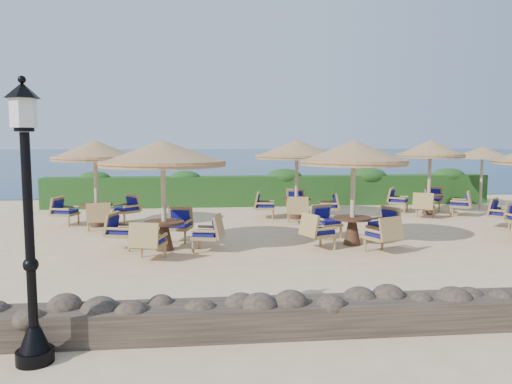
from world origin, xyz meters
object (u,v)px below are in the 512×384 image
(cafe_set_0, at_px, (163,173))
(cafe_set_4, at_px, (297,165))
(cafe_set_3, at_px, (95,166))
(cafe_set_5, at_px, (430,167))
(lamp_post, at_px, (29,235))
(extra_parasol, at_px, (483,153))
(cafe_set_1, at_px, (353,174))

(cafe_set_0, xyz_separation_m, cafe_set_4, (4.07, 4.45, -0.05))
(cafe_set_3, xyz_separation_m, cafe_set_5, (11.29, 1.39, -0.16))
(lamp_post, distance_m, cafe_set_5, 14.90)
(extra_parasol, relative_size, cafe_set_3, 0.88)
(lamp_post, bearing_deg, cafe_set_4, 63.87)
(cafe_set_1, bearing_deg, extra_parasol, 40.43)
(cafe_set_3, height_order, cafe_set_4, same)
(lamp_post, bearing_deg, cafe_set_3, 97.35)
(cafe_set_1, bearing_deg, cafe_set_4, 98.38)
(cafe_set_4, bearing_deg, cafe_set_0, -132.44)
(lamp_post, height_order, cafe_set_4, lamp_post)
(cafe_set_1, distance_m, cafe_set_4, 4.35)
(extra_parasol, bearing_deg, cafe_set_4, -168.53)
(cafe_set_0, relative_size, cafe_set_1, 1.07)
(extra_parasol, relative_size, cafe_set_1, 0.85)
(cafe_set_4, relative_size, cafe_set_5, 1.05)
(cafe_set_0, distance_m, cafe_set_1, 4.70)
(cafe_set_3, bearing_deg, extra_parasol, 9.83)
(cafe_set_1, bearing_deg, lamp_post, -133.04)
(cafe_set_5, bearing_deg, extra_parasol, 21.51)
(cafe_set_3, distance_m, cafe_set_5, 11.37)
(lamp_post, relative_size, cafe_set_4, 1.15)
(cafe_set_1, xyz_separation_m, cafe_set_3, (-7.02, 3.41, 0.05))
(lamp_post, xyz_separation_m, cafe_set_1, (5.78, 6.19, 0.25))
(cafe_set_1, height_order, cafe_set_4, same)
(extra_parasol, xyz_separation_m, cafe_set_0, (-11.52, -5.96, -0.29))
(cafe_set_1, bearing_deg, cafe_set_5, 48.38)
(cafe_set_0, xyz_separation_m, cafe_set_3, (-2.31, 3.56, -0.03))
(extra_parasol, height_order, cafe_set_0, cafe_set_0)
(cafe_set_1, relative_size, cafe_set_5, 1.04)
(cafe_set_1, height_order, cafe_set_5, same)
(cafe_set_0, height_order, cafe_set_1, same)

